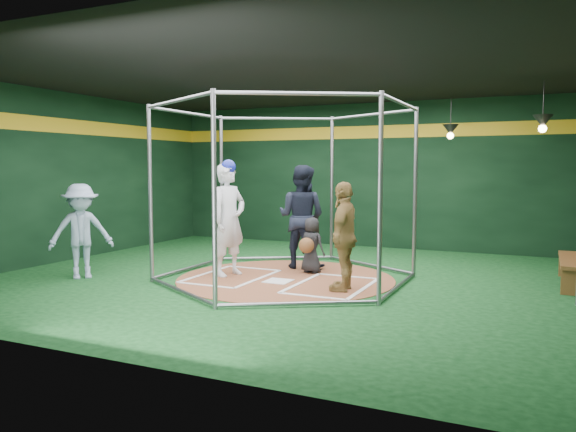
% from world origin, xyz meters
% --- Properties ---
extents(room_shell, '(10.10, 9.10, 3.53)m').
position_xyz_m(room_shell, '(0.00, 0.01, 1.75)').
color(room_shell, '#0C3914').
rests_on(room_shell, ground).
extents(clay_disc, '(3.80, 3.80, 0.01)m').
position_xyz_m(clay_disc, '(0.00, 0.00, 0.01)').
color(clay_disc, brown).
rests_on(clay_disc, ground).
extents(home_plate, '(0.43, 0.43, 0.01)m').
position_xyz_m(home_plate, '(0.00, -0.30, 0.02)').
color(home_plate, white).
rests_on(home_plate, clay_disc).
extents(batter_box_left, '(1.17, 1.77, 0.01)m').
position_xyz_m(batter_box_left, '(-0.95, -0.25, 0.02)').
color(batter_box_left, white).
rests_on(batter_box_left, clay_disc).
extents(batter_box_right, '(1.17, 1.77, 0.01)m').
position_xyz_m(batter_box_right, '(0.95, -0.25, 0.02)').
color(batter_box_right, white).
rests_on(batter_box_right, clay_disc).
extents(batting_cage, '(4.05, 4.67, 3.00)m').
position_xyz_m(batting_cage, '(-0.00, -0.00, 1.50)').
color(batting_cage, gray).
rests_on(batting_cage, ground).
extents(pendant_lamp_near, '(0.34, 0.34, 0.90)m').
position_xyz_m(pendant_lamp_near, '(2.20, 3.60, 2.74)').
color(pendant_lamp_near, black).
rests_on(pendant_lamp_near, room_shell).
extents(pendant_lamp_far, '(0.34, 0.34, 0.90)m').
position_xyz_m(pendant_lamp_far, '(4.00, 2.00, 2.74)').
color(pendant_lamp_far, black).
rests_on(pendant_lamp_far, room_shell).
extents(batter_figure, '(0.65, 0.83, 2.08)m').
position_xyz_m(batter_figure, '(-1.05, -0.15, 1.04)').
color(batter_figure, silver).
rests_on(batter_figure, clay_disc).
extents(visitor_leopard, '(0.50, 1.04, 1.72)m').
position_xyz_m(visitor_leopard, '(1.23, -0.47, 0.87)').
color(visitor_leopard, tan).
rests_on(visitor_leopard, clay_disc).
extents(catcher_figure, '(0.56, 0.60, 1.03)m').
position_xyz_m(catcher_figure, '(0.21, 0.65, 0.53)').
color(catcher_figure, black).
rests_on(catcher_figure, clay_disc).
extents(umpire, '(0.98, 0.78, 1.98)m').
position_xyz_m(umpire, '(-0.17, 1.08, 1.00)').
color(umpire, black).
rests_on(umpire, clay_disc).
extents(bystander_blue, '(1.17, 1.22, 1.67)m').
position_xyz_m(bystander_blue, '(-3.30, -1.43, 0.83)').
color(bystander_blue, '#92A7C1').
rests_on(bystander_blue, ground).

